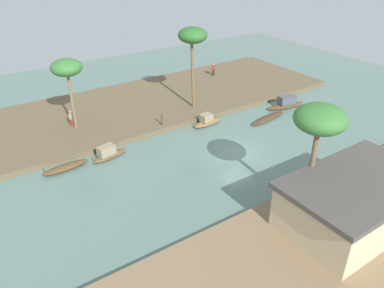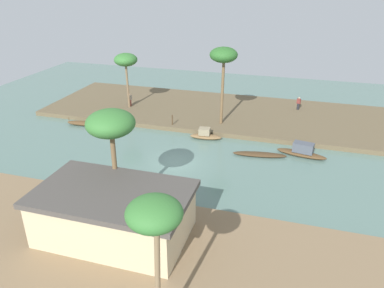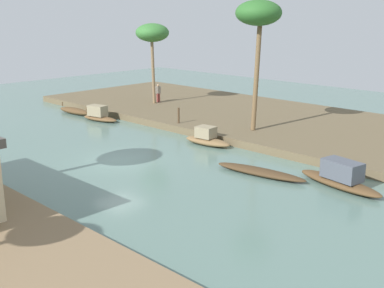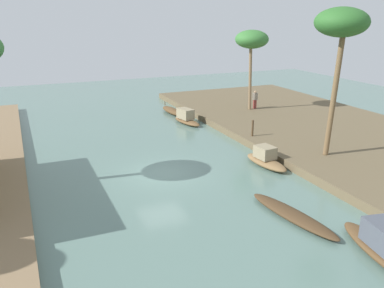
{
  "view_description": "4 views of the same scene",
  "coord_description": "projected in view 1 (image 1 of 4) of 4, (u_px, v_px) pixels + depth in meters",
  "views": [
    {
      "loc": [
        18.87,
        21.01,
        16.29
      ],
      "look_at": [
        3.02,
        -2.46,
        0.71
      ],
      "focal_mm": 35.04,
      "sensor_mm": 36.0,
      "label": 1
    },
    {
      "loc": [
        -9.97,
        28.33,
        15.67
      ],
      "look_at": [
        -0.77,
        -2.39,
        0.92
      ],
      "focal_mm": 34.85,
      "sensor_mm": 36.0,
      "label": 2
    },
    {
      "loc": [
        -21.1,
        15.95,
        8.06
      ],
      "look_at": [
        -1.36,
        -4.4,
        0.41
      ],
      "focal_mm": 45.97,
      "sensor_mm": 36.0,
      "label": 3
    },
    {
      "loc": [
        -20.01,
        6.76,
        8.48
      ],
      "look_at": [
        2.21,
        -2.79,
        0.76
      ],
      "focal_mm": 38.59,
      "sensor_mm": 36.0,
      "label": 4
    }
  ],
  "objects": [
    {
      "name": "riverbank_left",
      "position": [
        158.0,
        100.0,
        42.22
      ],
      "size": [
        40.5,
        13.87,
        0.49
      ],
      "primitive_type": "cube",
      "color": "brown",
      "rests_on": "ground"
    },
    {
      "name": "river_water",
      "position": [
        237.0,
        153.0,
        32.36
      ],
      "size": [
        67.99,
        67.99,
        0.0
      ],
      "primitive_type": "plane",
      "color": "slate",
      "rests_on": "ground"
    },
    {
      "name": "mooring_post",
      "position": [
        162.0,
        120.0,
        35.88
      ],
      "size": [
        0.14,
        0.14,
        1.1
      ],
      "primitive_type": "cylinder",
      "color": "#4C3823",
      "rests_on": "riverbank_left"
    },
    {
      "name": "sampan_foreground",
      "position": [
        207.0,
        121.0,
        37.07
      ],
      "size": [
        3.38,
        1.41,
        1.17
      ],
      "rotation": [
        0.0,
        0.0,
        0.1
      ],
      "color": "brown",
      "rests_on": "river_water"
    },
    {
      "name": "person_by_mooring",
      "position": [
        71.0,
        119.0,
        35.6
      ],
      "size": [
        0.47,
        0.51,
        1.56
      ],
      "rotation": [
        0.0,
        0.0,
        0.92
      ],
      "color": "brown",
      "rests_on": "riverbank_left"
    },
    {
      "name": "riverside_building",
      "position": [
        355.0,
        201.0,
        23.04
      ],
      "size": [
        9.52,
        5.79,
        3.21
      ],
      "rotation": [
        0.0,
        0.0,
        -0.0
      ],
      "color": "beige",
      "rests_on": "riverbank_right"
    },
    {
      "name": "sampan_with_tall_canopy",
      "position": [
        268.0,
        118.0,
        38.28
      ],
      "size": [
        5.11,
        1.65,
        0.37
      ],
      "rotation": [
        0.0,
        0.0,
        0.14
      ],
      "color": "#47331E",
      "rests_on": "river_water"
    },
    {
      "name": "sampan_midstream",
      "position": [
        286.0,
        103.0,
        40.84
      ],
      "size": [
        4.74,
        1.95,
        1.34
      ],
      "rotation": [
        0.0,
        0.0,
        -0.19
      ],
      "color": "brown",
      "rests_on": "river_water"
    },
    {
      "name": "palm_tree_left_near",
      "position": [
        193.0,
        37.0,
        36.64
      ],
      "size": [
        2.92,
        2.92,
        8.31
      ],
      "color": "brown",
      "rests_on": "riverbank_left"
    },
    {
      "name": "sampan_with_red_awning",
      "position": [
        66.0,
        167.0,
        29.89
      ],
      "size": [
        3.79,
        1.16,
        0.82
      ],
      "rotation": [
        0.0,
        0.0,
        0.07
      ],
      "color": "brown",
      "rests_on": "river_water"
    },
    {
      "name": "person_on_near_bank",
      "position": [
        214.0,
        70.0,
        48.83
      ],
      "size": [
        0.5,
        0.43,
        1.57
      ],
      "rotation": [
        0.0,
        0.0,
        5.8
      ],
      "color": "#232328",
      "rests_on": "riverbank_left"
    },
    {
      "name": "palm_tree_right_short",
      "position": [
        320.0,
        121.0,
        22.12
      ],
      "size": [
        3.2,
        3.2,
        7.34
      ],
      "color": "brown",
      "rests_on": "riverbank_right"
    },
    {
      "name": "sampan_upstream_small",
      "position": [
        108.0,
        153.0,
        31.42
      ],
      "size": [
        3.34,
        1.53,
        1.19
      ],
      "rotation": [
        0.0,
        0.0,
        0.19
      ],
      "color": "brown",
      "rests_on": "river_water"
    },
    {
      "name": "palm_tree_left_far",
      "position": [
        67.0,
        68.0,
        32.74
      ],
      "size": [
        2.76,
        2.76,
        6.67
      ],
      "color": "#7F6647",
      "rests_on": "riverbank_left"
    }
  ]
}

